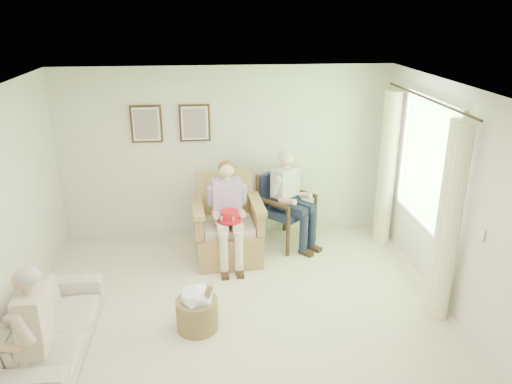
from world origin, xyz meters
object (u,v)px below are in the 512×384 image
(person_dark, at_px, (288,192))
(person_sofa, at_px, (28,325))
(red_hat, at_px, (230,217))
(wicker_armchair, at_px, (228,233))
(wood_armchair, at_px, (286,204))
(person_wicker, at_px, (228,206))
(sofa, at_px, (51,328))
(hatbox, at_px, (197,307))

(person_dark, xyz_separation_m, person_sofa, (-2.82, -2.73, -0.16))
(red_hat, bearing_deg, person_sofa, -132.85)
(wicker_armchair, xyz_separation_m, red_hat, (0.02, -0.35, 0.40))
(wood_armchair, height_order, person_wicker, person_wicker)
(wicker_armchair, height_order, person_dark, person_dark)
(wood_armchair, xyz_separation_m, sofa, (-2.82, -2.38, -0.31))
(person_dark, distance_m, person_sofa, 3.92)
(wood_armchair, distance_m, sofa, 3.70)
(person_dark, height_order, person_sofa, person_dark)
(sofa, relative_size, red_hat, 6.16)
(hatbox, bearing_deg, red_hat, 71.68)
(sofa, xyz_separation_m, person_wicker, (1.92, 1.76, 0.57))
(person_wicker, bearing_deg, person_sofa, -133.54)
(wicker_armchair, distance_m, red_hat, 0.53)
(person_sofa, bearing_deg, person_wicker, 137.57)
(sofa, bearing_deg, person_dark, -51.98)
(sofa, relative_size, hatbox, 2.74)
(person_dark, bearing_deg, red_hat, 174.94)
(red_hat, height_order, hatbox, red_hat)
(wood_armchair, bearing_deg, red_hat, -178.27)
(wood_armchair, xyz_separation_m, red_hat, (-0.88, -0.82, 0.19))
(wicker_armchair, bearing_deg, wood_armchair, 23.90)
(wood_armchair, distance_m, person_dark, 0.31)
(wood_armchair, distance_m, person_wicker, 1.13)
(red_hat, bearing_deg, sofa, -141.14)
(hatbox, bearing_deg, wood_armchair, 58.31)
(person_wicker, height_order, person_sofa, person_wicker)
(person_wicker, relative_size, person_dark, 1.00)
(wicker_armchair, bearing_deg, person_sofa, -131.69)
(wicker_armchair, height_order, person_wicker, person_wicker)
(wood_armchair, height_order, person_dark, person_dark)
(sofa, distance_m, person_sofa, 0.67)
(wicker_armchair, distance_m, person_wicker, 0.50)
(person_dark, distance_m, red_hat, 1.10)
(wicker_armchair, xyz_separation_m, hatbox, (-0.42, -1.67, -0.11))
(person_dark, bearing_deg, wood_armchair, 48.82)
(person_dark, bearing_deg, person_wicker, 165.19)
(sofa, bearing_deg, wicker_armchair, -45.07)
(sofa, height_order, red_hat, red_hat)
(red_hat, distance_m, hatbox, 1.48)
(person_dark, bearing_deg, person_sofa, -177.09)
(person_dark, height_order, hatbox, person_dark)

